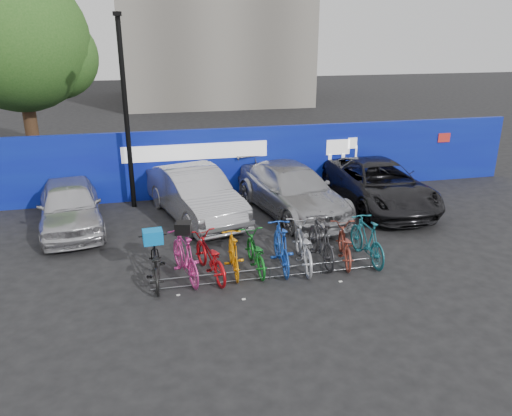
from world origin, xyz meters
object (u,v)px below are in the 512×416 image
object	(u,v)px
bike_rack	(270,273)
car_2	(292,190)
bike_7	(321,240)
bike_9	(367,239)
car_3	(379,184)
bike_8	(344,244)
tree	(25,45)
bike_1	(185,256)
bike_3	(233,254)
bike_6	(303,246)
lamppost	(126,108)
bike_2	(210,257)
bike_5	(281,247)
bike_4	(255,252)
car_0	(70,205)
car_1	(195,194)
bike_0	(155,263)

from	to	relation	value
bike_rack	car_2	size ratio (longest dim) A/B	1.07
bike_7	bike_9	bearing A→B (deg)	172.69
car_3	bike_8	world-z (taller)	car_3
tree	bike_1	distance (m)	12.11
bike_rack	car_3	bearing A→B (deg)	41.81
car_3	bike_3	size ratio (longest dim) A/B	3.19
bike_1	bike_8	world-z (taller)	bike_1
bike_1	bike_6	world-z (taller)	bike_1
lamppost	bike_2	xyz separation A→B (m)	(1.83, -5.52, -2.77)
car_2	bike_3	xyz separation A→B (m)	(-2.59, -3.78, -0.25)
lamppost	bike_2	distance (m)	6.44
car_2	bike_5	bearing A→B (deg)	-122.19
bike_1	bike_3	size ratio (longest dim) A/B	1.15
bike_4	bike_9	distance (m)	2.90
car_0	bike_9	xyz separation A→B (m)	(7.65, -3.92, -0.16)
lamppost	bike_3	size ratio (longest dim) A/B	3.64
lamppost	bike_5	bearing A→B (deg)	-56.59
car_1	bike_4	size ratio (longest dim) A/B	2.72
tree	bike_0	xyz separation A→B (m)	(4.11, -10.22, -4.57)
car_2	bike_8	distance (m)	3.80
car_3	bike_3	xyz separation A→B (m)	(-5.61, -3.80, -0.24)
bike_1	bike_2	distance (m)	0.59
bike_2	bike_7	distance (m)	2.87
car_3	bike_5	distance (m)	5.83
bike_0	bike_9	bearing A→B (deg)	179.89
bike_rack	car_2	bearing A→B (deg)	67.22
car_1	bike_2	size ratio (longest dim) A/B	2.48
bike_6	bike_7	distance (m)	0.52
car_0	bike_1	world-z (taller)	car_0
car_1	bike_8	world-z (taller)	car_1
car_0	car_2	distance (m)	6.79
bike_rack	bike_2	distance (m)	1.49
bike_7	bike_5	bearing A→B (deg)	6.99
bike_6	bike_8	world-z (taller)	bike_6
bike_2	bike_1	bearing A→B (deg)	-14.76
bike_5	bike_7	size ratio (longest dim) A/B	0.98
bike_rack	bike_5	bearing A→B (deg)	51.44
bike_7	bike_2	bearing A→B (deg)	4.00
car_2	car_3	size ratio (longest dim) A/B	0.97
bike_0	bike_6	bearing A→B (deg)	-178.84
bike_3	bike_4	distance (m)	0.56
car_1	bike_8	bearing A→B (deg)	-65.87
lamppost	car_3	world-z (taller)	lamppost
tree	bike_5	world-z (taller)	tree
car_0	car_1	world-z (taller)	car_1
bike_2	bike_9	world-z (taller)	bike_9
bike_rack	bike_9	distance (m)	2.74
car_2	bike_2	bearing A→B (deg)	-141.74
bike_2	tree	bearing A→B (deg)	-74.93
bike_0	bike_6	world-z (taller)	bike_6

